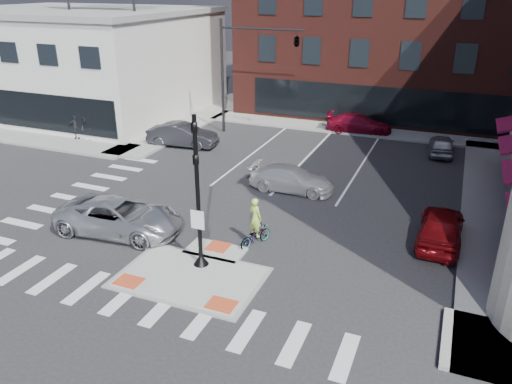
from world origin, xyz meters
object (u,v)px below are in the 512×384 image
at_px(bg_car_dark, 182,135).
at_px(bg_car_red, 359,124).
at_px(pedestrian_b, 76,127).
at_px(silver_suv, 120,216).
at_px(pedestrian_a, 86,128).
at_px(bg_car_silver, 442,145).
at_px(red_sedan, 441,227).
at_px(cyclist, 255,230).
at_px(white_pickup, 292,179).

height_order(bg_car_dark, bg_car_red, bg_car_dark).
bearing_deg(bg_car_dark, pedestrian_b, 96.80).
xyz_separation_m(silver_suv, pedestrian_a, (-10.41, 10.38, 0.19)).
bearing_deg(bg_car_red, bg_car_silver, -121.33).
distance_m(bg_car_silver, bg_car_red, 6.62).
bearing_deg(pedestrian_a, red_sedan, -5.75).
distance_m(pedestrian_a, pedestrian_b, 0.90).
relative_size(bg_car_red, cyclist, 2.16).
xyz_separation_m(red_sedan, cyclist, (-7.19, -3.20, -0.02)).
bearing_deg(bg_car_silver, pedestrian_b, 11.15).
bearing_deg(bg_car_dark, silver_suv, -168.56).
distance_m(red_sedan, white_pickup, 8.31).
distance_m(silver_suv, bg_car_silver, 21.05).
xyz_separation_m(cyclist, pedestrian_a, (-16.39, 9.20, 0.25)).
bearing_deg(bg_car_silver, bg_car_dark, 12.29).
height_order(bg_car_silver, pedestrian_a, pedestrian_a).
height_order(bg_car_dark, cyclist, cyclist).
bearing_deg(pedestrian_a, bg_car_red, 37.78).
xyz_separation_m(red_sedan, white_pickup, (-7.70, 3.11, -0.10)).
distance_m(white_pickup, bg_car_dark, 10.37).
height_order(pedestrian_a, pedestrian_b, pedestrian_b).
bearing_deg(bg_car_dark, bg_car_red, -59.22).
bearing_deg(bg_car_red, red_sedan, -161.91).
xyz_separation_m(silver_suv, bg_car_red, (6.55, 19.88, -0.10)).
height_order(bg_car_dark, pedestrian_b, pedestrian_b).
bearing_deg(white_pickup, red_sedan, -112.88).
bearing_deg(silver_suv, bg_car_red, -23.84).
xyz_separation_m(white_pickup, pedestrian_b, (-16.78, 2.89, 0.35)).
relative_size(silver_suv, bg_car_silver, 1.53).
relative_size(red_sedan, bg_car_silver, 1.19).
relative_size(white_pickup, pedestrian_b, 2.65).
xyz_separation_m(red_sedan, bg_car_red, (-6.63, 15.50, -0.07)).
distance_m(silver_suv, bg_car_red, 20.93).
xyz_separation_m(bg_car_dark, pedestrian_a, (-6.59, -1.72, 0.20)).
distance_m(silver_suv, white_pickup, 9.27).
height_order(cyclist, pedestrian_b, cyclist).
bearing_deg(cyclist, silver_suv, 33.22).
height_order(red_sedan, bg_car_dark, bg_car_dark).
xyz_separation_m(silver_suv, red_sedan, (13.18, 4.38, -0.03)).
bearing_deg(red_sedan, silver_suv, 19.29).
distance_m(bg_car_red, pedestrian_a, 19.44).
bearing_deg(silver_suv, pedestrian_b, 41.85).
height_order(red_sedan, pedestrian_b, pedestrian_b).
xyz_separation_m(bg_car_dark, pedestrian_b, (-7.48, -1.72, 0.23)).
xyz_separation_m(white_pickup, bg_car_dark, (-9.30, 4.60, 0.12)).
xyz_separation_m(bg_car_silver, cyclist, (-6.50, -15.77, 0.10)).
xyz_separation_m(silver_suv, bg_car_silver, (12.48, 16.95, -0.16)).
bearing_deg(silver_suv, pedestrian_a, 39.49).
height_order(white_pickup, pedestrian_b, pedestrian_b).
relative_size(red_sedan, cyclist, 2.03).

